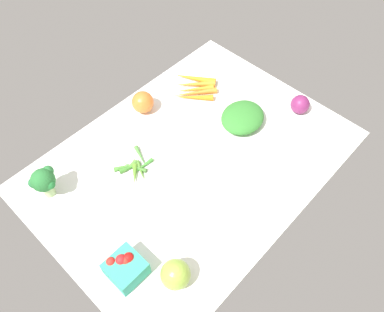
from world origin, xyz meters
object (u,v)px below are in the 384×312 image
heirloom_tomato_orange (143,102)px  broccoli_head (44,181)px  berry_basket (125,268)px  okra_pile (134,167)px  carrot_bunch (194,87)px  leafy_greens_clump (243,117)px  red_onion_near_basket (300,104)px  heirloom_tomato_green (175,274)px

heirloom_tomato_orange → broccoli_head: (44.58, 4.93, 3.14)cm
berry_basket → okra_pile: bearing=-135.1°
okra_pile → heirloom_tomato_orange: (-19.97, -17.37, 3.22)cm
carrot_bunch → okra_pile: 42.29cm
leafy_greens_clump → heirloom_tomato_orange: 36.60cm
red_onion_near_basket → heirloom_tomato_green: bearing=8.5°
carrot_bunch → heirloom_tomato_orange: bearing=-16.8°
berry_basket → broccoli_head: 37.22cm
okra_pile → broccoli_head: 28.30cm
red_onion_near_basket → heirloom_tomato_orange: bearing=-47.1°
red_onion_near_basket → berry_basket: (83.70, -0.14, -0.08)cm
berry_basket → broccoli_head: bearing=-90.1°
heirloom_tomato_orange → heirloom_tomato_green: 64.82cm
leafy_greens_clump → heirloom_tomato_green: 61.20cm
heirloom_tomato_orange → berry_basket: bearing=43.2°
okra_pile → leafy_greens_clump: bearing=161.7°
carrot_bunch → heirloom_tomato_green: (57.63, 47.08, 2.88)cm
heirloom_tomato_orange → red_onion_near_basket: bearing=132.9°
berry_basket → heirloom_tomato_green: size_ratio=1.15×
carrot_bunch → red_onion_near_basket: bearing=117.0°
okra_pile → carrot_bunch: bearing=-164.8°
carrot_bunch → broccoli_head: broccoli_head is taller
leafy_greens_clump → berry_basket: berry_basket is taller
okra_pile → heirloom_tomato_green: 39.88cm
okra_pile → berry_basket: berry_basket is taller
leafy_greens_clump → heirloom_tomato_green: bearing=21.8°
okra_pile → heirloom_tomato_green: (16.82, 36.01, 3.31)cm
leafy_greens_clump → berry_basket: 65.63cm
heirloom_tomato_orange → heirloom_tomato_green: (36.78, 53.38, 0.10)cm
heirloom_tomato_orange → broccoli_head: broccoli_head is taller
leafy_greens_clump → carrot_bunch: 24.41cm
leafy_greens_clump → heirloom_tomato_orange: bearing=-56.8°
berry_basket → leafy_greens_clump: bearing=-170.1°
okra_pile → broccoli_head: (24.62, -12.43, 6.36)cm
leafy_greens_clump → heirloom_tomato_green: size_ratio=2.03×
carrot_bunch → heirloom_tomato_green: heirloom_tomato_green is taller
red_onion_near_basket → carrot_bunch: bearing=-63.0°
berry_basket → heirloom_tomato_orange: bearing=-136.8°
okra_pile → red_onion_near_basket: bearing=157.3°
okra_pile → heirloom_tomato_orange: 26.66cm
red_onion_near_basket → heirloom_tomato_orange: 57.44cm
heirloom_tomato_orange → okra_pile: bearing=41.0°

